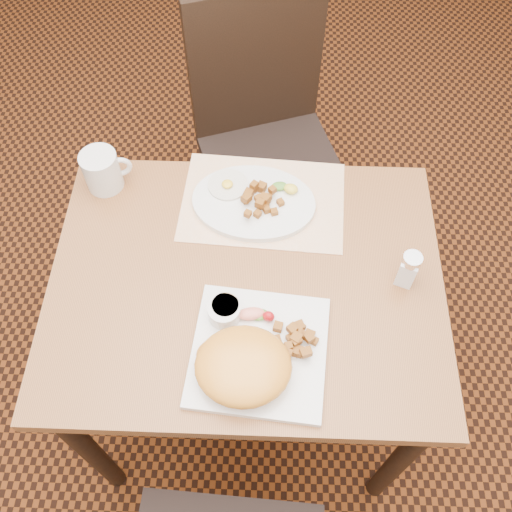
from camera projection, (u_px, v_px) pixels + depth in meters
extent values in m
plane|color=black|center=(249.00, 389.00, 1.93)|extent=(8.00, 8.00, 0.00)
cube|color=brown|center=(246.00, 283.00, 1.31)|extent=(0.90, 0.70, 0.03)
cylinder|color=black|center=(89.00, 450.00, 1.48)|extent=(0.05, 0.05, 0.71)
cylinder|color=black|center=(398.00, 461.00, 1.46)|extent=(0.05, 0.05, 0.71)
cylinder|color=black|center=(126.00, 255.00, 1.80)|extent=(0.05, 0.05, 0.71)
cylinder|color=black|center=(380.00, 263.00, 1.78)|extent=(0.05, 0.05, 0.71)
cube|color=black|center=(273.00, 169.00, 1.87)|extent=(0.53, 0.53, 0.05)
cylinder|color=black|center=(302.00, 165.00, 2.19)|extent=(0.04, 0.04, 0.42)
cylinder|color=black|center=(336.00, 240.00, 2.00)|extent=(0.04, 0.04, 0.42)
cylinder|color=black|center=(211.00, 186.00, 2.13)|extent=(0.04, 0.04, 0.42)
cylinder|color=black|center=(237.00, 265.00, 1.95)|extent=(0.04, 0.04, 0.42)
cube|color=black|center=(256.00, 63.00, 1.74)|extent=(0.41, 0.17, 0.50)
cube|color=white|center=(263.00, 201.00, 1.42)|extent=(0.42, 0.30, 0.00)
cube|color=silver|center=(259.00, 352.00, 1.20)|extent=(0.31, 0.31, 0.02)
ellipsoid|color=orange|center=(243.00, 366.00, 1.13)|extent=(0.20, 0.18, 0.07)
ellipsoid|color=orange|center=(255.00, 380.00, 1.14)|extent=(0.08, 0.07, 0.03)
ellipsoid|color=orange|center=(215.00, 355.00, 1.17)|extent=(0.08, 0.07, 0.03)
cylinder|color=silver|center=(224.00, 312.00, 1.22)|extent=(0.07, 0.07, 0.04)
cylinder|color=beige|center=(225.00, 305.00, 1.21)|extent=(0.06, 0.06, 0.01)
ellipsoid|color=#387223|center=(259.00, 315.00, 1.23)|extent=(0.04, 0.04, 0.01)
ellipsoid|color=red|center=(269.00, 316.00, 1.22)|extent=(0.03, 0.03, 0.03)
ellipsoid|color=#F28C72|center=(251.00, 314.00, 1.22)|extent=(0.06, 0.04, 0.02)
cylinder|color=white|center=(228.00, 185.00, 1.42)|extent=(0.10, 0.10, 0.01)
ellipsoid|color=yellow|center=(227.00, 184.00, 1.41)|extent=(0.03, 0.03, 0.01)
ellipsoid|color=#387223|center=(279.00, 186.00, 1.41)|extent=(0.04, 0.04, 0.01)
ellipsoid|color=yellow|center=(291.00, 189.00, 1.40)|extent=(0.04, 0.04, 0.02)
cube|color=white|center=(407.00, 272.00, 1.26)|extent=(0.05, 0.05, 0.08)
cylinder|color=silver|center=(412.00, 260.00, 1.22)|extent=(0.05, 0.05, 0.02)
cylinder|color=silver|center=(102.00, 171.00, 1.40)|extent=(0.09, 0.09, 0.10)
torus|color=silver|center=(120.00, 167.00, 1.41)|extent=(0.06, 0.03, 0.06)
cube|color=#985718|center=(309.00, 336.00, 1.20)|extent=(0.03, 0.03, 0.02)
cube|color=#985718|center=(288.00, 346.00, 1.17)|extent=(0.02, 0.02, 0.01)
cube|color=#985718|center=(295.00, 337.00, 1.20)|extent=(0.02, 0.02, 0.02)
cube|color=#985718|center=(314.00, 341.00, 1.19)|extent=(0.02, 0.02, 0.01)
cube|color=#985718|center=(276.00, 340.00, 1.18)|extent=(0.02, 0.02, 0.02)
cube|color=#985718|center=(300.00, 327.00, 1.21)|extent=(0.03, 0.03, 0.02)
cube|color=#985718|center=(300.00, 325.00, 1.21)|extent=(0.02, 0.02, 0.01)
cube|color=#985718|center=(302.00, 351.00, 1.18)|extent=(0.02, 0.02, 0.01)
cube|color=#985718|center=(292.00, 329.00, 1.19)|extent=(0.03, 0.03, 0.02)
cube|color=#985718|center=(295.00, 326.00, 1.21)|extent=(0.02, 0.02, 0.01)
cube|color=#985718|center=(307.00, 352.00, 1.16)|extent=(0.02, 0.02, 0.02)
cube|color=#985718|center=(301.00, 334.00, 1.20)|extent=(0.02, 0.02, 0.02)
cube|color=#985718|center=(286.00, 354.00, 1.16)|extent=(0.03, 0.03, 0.02)
cube|color=#985718|center=(298.00, 351.00, 1.18)|extent=(0.02, 0.02, 0.02)
cube|color=#985718|center=(296.00, 345.00, 1.19)|extent=(0.02, 0.02, 0.01)
cube|color=#985718|center=(298.00, 331.00, 1.20)|extent=(0.02, 0.02, 0.02)
cube|color=#985718|center=(287.00, 353.00, 1.18)|extent=(0.03, 0.03, 0.02)
cube|color=#985718|center=(310.00, 338.00, 1.18)|extent=(0.02, 0.02, 0.02)
cube|color=#985718|center=(296.00, 341.00, 1.18)|extent=(0.03, 0.03, 0.02)
cube|color=#985718|center=(295.00, 327.00, 1.21)|extent=(0.02, 0.02, 0.02)
cube|color=#985718|center=(296.00, 338.00, 1.18)|extent=(0.03, 0.03, 0.02)
cube|color=#985718|center=(296.00, 351.00, 1.18)|extent=(0.03, 0.03, 0.02)
cube|color=#985718|center=(279.00, 350.00, 1.17)|extent=(0.02, 0.02, 0.01)
cube|color=#985718|center=(278.00, 327.00, 1.21)|extent=(0.02, 0.02, 0.02)
cube|color=#985718|center=(288.00, 350.00, 1.18)|extent=(0.02, 0.02, 0.02)
cube|color=#985718|center=(291.00, 338.00, 1.20)|extent=(0.02, 0.02, 0.02)
cube|color=#985718|center=(305.00, 353.00, 1.16)|extent=(0.02, 0.02, 0.02)
cube|color=#985718|center=(268.00, 198.00, 1.39)|extent=(0.02, 0.02, 0.02)
cube|color=#985718|center=(248.00, 214.00, 1.35)|extent=(0.02, 0.02, 0.01)
cube|color=#985718|center=(245.00, 199.00, 1.39)|extent=(0.02, 0.02, 0.02)
cube|color=#985718|center=(259.00, 204.00, 1.38)|extent=(0.02, 0.02, 0.02)
cube|color=#985718|center=(255.00, 187.00, 1.41)|extent=(0.03, 0.03, 0.02)
cube|color=#985718|center=(254.00, 185.00, 1.39)|extent=(0.02, 0.02, 0.02)
cube|color=#985718|center=(249.00, 194.00, 1.39)|extent=(0.03, 0.03, 0.02)
cube|color=#985718|center=(274.00, 212.00, 1.37)|extent=(0.02, 0.02, 0.01)
cube|color=#985718|center=(260.00, 203.00, 1.38)|extent=(0.02, 0.02, 0.02)
cube|color=#985718|center=(264.00, 205.00, 1.38)|extent=(0.03, 0.03, 0.02)
cube|color=#985718|center=(280.00, 202.00, 1.38)|extent=(0.02, 0.02, 0.01)
cube|color=#985718|center=(266.00, 209.00, 1.37)|extent=(0.02, 0.02, 0.02)
cube|color=#985718|center=(259.00, 200.00, 1.37)|extent=(0.02, 0.02, 0.02)
cube|color=#985718|center=(262.00, 187.00, 1.40)|extent=(0.03, 0.03, 0.02)
cube|color=#985718|center=(247.00, 198.00, 1.37)|extent=(0.03, 0.03, 0.02)
cube|color=#985718|center=(257.00, 214.00, 1.37)|extent=(0.02, 0.02, 0.02)
cube|color=#985718|center=(264.00, 197.00, 1.39)|extent=(0.02, 0.02, 0.02)
cube|color=#985718|center=(272.00, 190.00, 1.38)|extent=(0.02, 0.02, 0.02)
cube|color=#985718|center=(259.00, 199.00, 1.37)|extent=(0.02, 0.02, 0.01)
cube|color=#985718|center=(266.00, 199.00, 1.37)|extent=(0.03, 0.02, 0.02)
cube|color=#985718|center=(260.00, 203.00, 1.36)|extent=(0.02, 0.02, 0.02)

